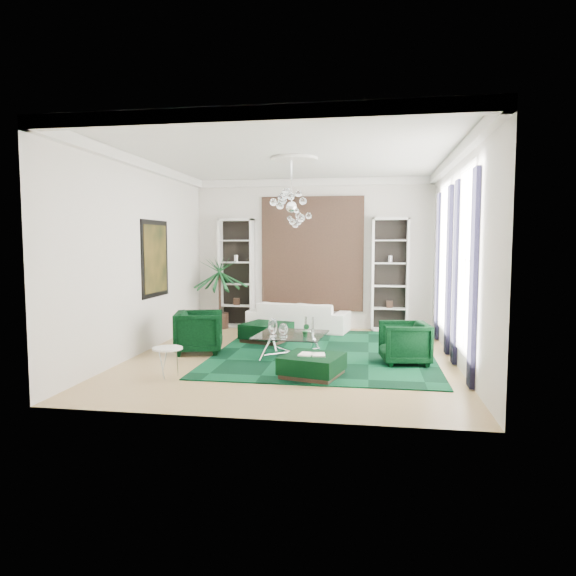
% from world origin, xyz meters
% --- Properties ---
extents(floor, '(6.00, 7.00, 0.02)m').
position_xyz_m(floor, '(0.00, 0.00, -0.01)').
color(floor, tan).
rests_on(floor, ground).
extents(ceiling, '(6.00, 7.00, 0.02)m').
position_xyz_m(ceiling, '(0.00, 0.00, 3.81)').
color(ceiling, white).
rests_on(ceiling, ground).
extents(wall_back, '(6.00, 0.02, 3.80)m').
position_xyz_m(wall_back, '(0.00, 3.51, 1.90)').
color(wall_back, silver).
rests_on(wall_back, ground).
extents(wall_front, '(6.00, 0.02, 3.80)m').
position_xyz_m(wall_front, '(0.00, -3.51, 1.90)').
color(wall_front, silver).
rests_on(wall_front, ground).
extents(wall_left, '(0.02, 7.00, 3.80)m').
position_xyz_m(wall_left, '(-3.01, 0.00, 1.90)').
color(wall_left, silver).
rests_on(wall_left, ground).
extents(wall_right, '(0.02, 7.00, 3.80)m').
position_xyz_m(wall_right, '(3.01, 0.00, 1.90)').
color(wall_right, silver).
rests_on(wall_right, ground).
extents(crown_molding, '(6.00, 7.00, 0.18)m').
position_xyz_m(crown_molding, '(0.00, 0.00, 3.70)').
color(crown_molding, white).
rests_on(crown_molding, ceiling).
extents(ceiling_medallion, '(0.90, 0.90, 0.05)m').
position_xyz_m(ceiling_medallion, '(0.00, 0.30, 3.77)').
color(ceiling_medallion, white).
rests_on(ceiling_medallion, ceiling).
extents(tapestry, '(2.50, 0.06, 2.80)m').
position_xyz_m(tapestry, '(0.00, 3.46, 1.90)').
color(tapestry, black).
rests_on(tapestry, wall_back).
extents(shelving_left, '(0.90, 0.38, 2.80)m').
position_xyz_m(shelving_left, '(-1.95, 3.31, 1.40)').
color(shelving_left, white).
rests_on(shelving_left, floor).
extents(shelving_right, '(0.90, 0.38, 2.80)m').
position_xyz_m(shelving_right, '(1.95, 3.31, 1.40)').
color(shelving_right, white).
rests_on(shelving_right, floor).
extents(painting, '(0.04, 1.30, 1.60)m').
position_xyz_m(painting, '(-2.97, 0.60, 1.85)').
color(painting, black).
rests_on(painting, wall_left).
extents(window_near, '(0.03, 1.10, 2.90)m').
position_xyz_m(window_near, '(2.99, -0.90, 1.90)').
color(window_near, white).
rests_on(window_near, wall_right).
extents(curtain_near_a, '(0.07, 0.30, 3.25)m').
position_xyz_m(curtain_near_a, '(2.96, -1.68, 1.65)').
color(curtain_near_a, black).
rests_on(curtain_near_a, floor).
extents(curtain_near_b, '(0.07, 0.30, 3.25)m').
position_xyz_m(curtain_near_b, '(2.96, -0.12, 1.65)').
color(curtain_near_b, black).
rests_on(curtain_near_b, floor).
extents(window_far, '(0.03, 1.10, 2.90)m').
position_xyz_m(window_far, '(2.99, 1.50, 1.90)').
color(window_far, white).
rests_on(window_far, wall_right).
extents(curtain_far_a, '(0.07, 0.30, 3.25)m').
position_xyz_m(curtain_far_a, '(2.96, 0.72, 1.65)').
color(curtain_far_a, black).
rests_on(curtain_far_a, floor).
extents(curtain_far_b, '(0.07, 0.30, 3.25)m').
position_xyz_m(curtain_far_b, '(2.96, 2.28, 1.65)').
color(curtain_far_b, black).
rests_on(curtain_far_b, floor).
extents(rug, '(4.20, 5.00, 0.02)m').
position_xyz_m(rug, '(0.58, 0.57, 0.01)').
color(rug, black).
rests_on(rug, floor).
extents(sofa, '(2.59, 1.34, 0.72)m').
position_xyz_m(sofa, '(-0.28, 2.94, 0.36)').
color(sofa, white).
rests_on(sofa, floor).
extents(armchair_left, '(1.11, 1.09, 0.84)m').
position_xyz_m(armchair_left, '(-1.88, 0.12, 0.42)').
color(armchair_left, black).
rests_on(armchair_left, floor).
extents(armchair_right, '(0.95, 0.93, 0.76)m').
position_xyz_m(armchair_right, '(2.08, -0.22, 0.38)').
color(armchair_right, black).
rests_on(armchair_right, floor).
extents(coffee_table, '(1.38, 1.38, 0.43)m').
position_xyz_m(coffee_table, '(-0.03, 0.06, 0.22)').
color(coffee_table, white).
rests_on(coffee_table, floor).
extents(ottoman_side, '(1.16, 1.16, 0.41)m').
position_xyz_m(ottoman_side, '(-0.78, 1.44, 0.21)').
color(ottoman_side, black).
rests_on(ottoman_side, floor).
extents(ottoman_front, '(1.10, 1.10, 0.36)m').
position_xyz_m(ottoman_front, '(0.54, -1.38, 0.18)').
color(ottoman_front, black).
rests_on(ottoman_front, floor).
extents(book, '(0.43, 0.29, 0.03)m').
position_xyz_m(book, '(0.54, -1.38, 0.38)').
color(book, white).
rests_on(book, ottoman_front).
extents(side_table, '(0.57, 0.57, 0.47)m').
position_xyz_m(side_table, '(-1.78, -1.75, 0.24)').
color(side_table, white).
rests_on(side_table, floor).
extents(palm, '(1.90, 1.90, 2.36)m').
position_xyz_m(palm, '(-2.32, 3.04, 1.18)').
color(palm, '#154F24').
rests_on(palm, floor).
extents(chandelier, '(1.04, 1.04, 0.76)m').
position_xyz_m(chandelier, '(-0.03, 0.12, 2.85)').
color(chandelier, white).
rests_on(chandelier, ceiling).
extents(table_plant, '(0.17, 0.15, 0.25)m').
position_xyz_m(table_plant, '(0.29, -0.20, 0.56)').
color(table_plant, '#154F24').
rests_on(table_plant, coffee_table).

